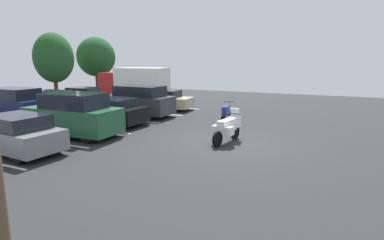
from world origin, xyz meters
name	(u,v)px	position (x,y,z in m)	size (l,w,h in m)	color
ground	(231,144)	(0.00, 0.00, -0.05)	(44.00, 44.00, 0.10)	#262628
motorcycle_touring	(228,127)	(0.08, 0.17, 0.68)	(2.24, 0.94, 1.45)	black
motorcycle_second	(226,113)	(4.31, 1.69, 0.57)	(2.06, 0.62, 1.23)	black
parking_stripes	(72,135)	(-1.79, 7.40, 0.00)	(19.86, 4.80, 0.01)	silver
car_grey	(14,134)	(-4.86, 7.13, 0.74)	(2.07, 4.39, 1.51)	slate
car_green	(73,115)	(-1.84, 7.17, 0.99)	(2.08, 4.63, 2.04)	#235638
car_black	(109,111)	(1.02, 7.49, 0.73)	(2.11, 4.54, 1.48)	black
car_charcoal	(138,101)	(3.90, 7.55, 0.97)	(2.02, 4.80, 1.95)	#38383D
car_champagne	(161,100)	(6.90, 7.61, 0.69)	(2.14, 4.86, 1.42)	#C1B289
car_far_navy	(13,103)	(0.16, 14.33, 0.91)	(2.00, 4.73, 1.85)	navy
car_far_red	(49,101)	(2.99, 14.54, 0.70)	(2.22, 4.80, 1.43)	maroon
car_far_white	(80,97)	(5.81, 14.40, 0.70)	(2.27, 4.75, 1.46)	white
box_truck	(135,82)	(11.24, 12.96, 1.53)	(2.77, 6.47, 2.88)	#A51E19
tree_center_right	(96,57)	(14.20, 20.12, 3.91)	(4.10, 4.10, 6.05)	#4C3823
tree_far_right	(54,58)	(8.11, 19.59, 3.76)	(3.52, 3.52, 6.02)	#4C3823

